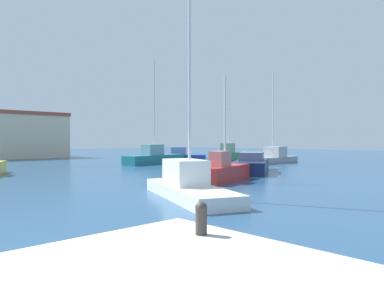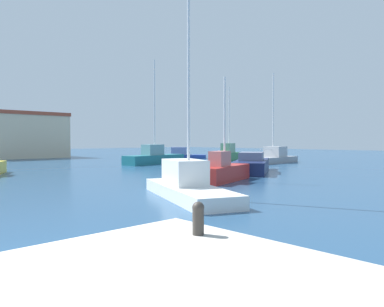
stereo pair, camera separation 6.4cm
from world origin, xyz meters
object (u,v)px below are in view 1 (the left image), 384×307
at_px(sailboat_white_distant_east, 188,184).
at_px(sailboat_green_inner_mooring, 228,154).
at_px(motorboat_blue_behind_lamppost, 181,155).
at_px(sailboat_grey_mid_harbor, 273,157).
at_px(mooring_bollard, 201,217).
at_px(sailboat_teal_far_left, 154,157).
at_px(motorboat_navy_far_right, 252,165).
at_px(sailboat_red_near_pier, 224,171).

distance_m(sailboat_white_distant_east, sailboat_green_inner_mooring, 31.25).
xyz_separation_m(motorboat_blue_behind_lamppost, sailboat_grey_mid_harbor, (0.28, -15.33, 0.10)).
bearing_deg(mooring_bollard, sailboat_grey_mid_harbor, 31.87).
relative_size(sailboat_teal_far_left, sailboat_grey_mid_harbor, 1.12).
bearing_deg(sailboat_green_inner_mooring, motorboat_navy_far_right, -133.31).
distance_m(motorboat_blue_behind_lamppost, sailboat_grey_mid_harbor, 15.34).
bearing_deg(sailboat_grey_mid_harbor, sailboat_white_distant_east, -154.06).
bearing_deg(sailboat_grey_mid_harbor, motorboat_navy_far_right, -153.71).
xyz_separation_m(mooring_bollard, motorboat_navy_far_right, (19.47, 13.59, -0.63)).
bearing_deg(mooring_bollard, motorboat_blue_behind_lamppost, 48.36).
relative_size(motorboat_blue_behind_lamppost, sailboat_green_inner_mooring, 0.70).
height_order(sailboat_white_distant_east, sailboat_grey_mid_harbor, sailboat_grey_mid_harbor).
relative_size(motorboat_navy_far_right, sailboat_green_inner_mooring, 0.88).
distance_m(mooring_bollard, motorboat_blue_behind_lamppost, 46.40).
bearing_deg(sailboat_white_distant_east, sailboat_grey_mid_harbor, 25.94).
relative_size(motorboat_blue_behind_lamppost, motorboat_navy_far_right, 0.79).
bearing_deg(sailboat_green_inner_mooring, sailboat_grey_mid_harbor, -93.53).
height_order(sailboat_red_near_pier, sailboat_grey_mid_harbor, sailboat_grey_mid_harbor).
bearing_deg(sailboat_green_inner_mooring, motorboat_blue_behind_lamppost, 94.93).
height_order(motorboat_navy_far_right, sailboat_green_inner_mooring, sailboat_green_inner_mooring).
distance_m(mooring_bollard, sailboat_red_near_pier, 16.68).
distance_m(motorboat_blue_behind_lamppost, sailboat_green_inner_mooring, 8.32).
distance_m(mooring_bollard, sailboat_teal_far_left, 33.91).
xyz_separation_m(sailboat_teal_far_left, motorboat_blue_behind_lamppost, (10.62, 7.44, -0.20)).
relative_size(sailboat_red_near_pier, motorboat_blue_behind_lamppost, 0.99).
bearing_deg(sailboat_grey_mid_harbor, sailboat_red_near_pier, -154.71).
bearing_deg(sailboat_teal_far_left, motorboat_blue_behind_lamppost, 35.00).
height_order(mooring_bollard, sailboat_grey_mid_harbor, sailboat_grey_mid_harbor).
height_order(motorboat_navy_far_right, sailboat_grey_mid_harbor, sailboat_grey_mid_harbor).
bearing_deg(sailboat_teal_far_left, mooring_bollard, -126.57).
height_order(mooring_bollard, sailboat_green_inner_mooring, sailboat_green_inner_mooring).
bearing_deg(motorboat_navy_far_right, sailboat_red_near_pier, -156.50).
bearing_deg(mooring_bollard, sailboat_green_inner_mooring, 39.92).
bearing_deg(motorboat_navy_far_right, sailboat_teal_far_left, 86.92).
xyz_separation_m(motorboat_blue_behind_lamppost, sailboat_green_inner_mooring, (0.71, -8.28, 0.31)).
distance_m(motorboat_navy_far_right, sailboat_green_inner_mooring, 17.60).
distance_m(sailboat_red_near_pier, sailboat_white_distant_east, 6.92).
bearing_deg(sailboat_grey_mid_harbor, sailboat_green_inner_mooring, 86.47).
bearing_deg(motorboat_navy_far_right, sailboat_green_inner_mooring, 46.69).
bearing_deg(sailboat_green_inner_mooring, mooring_bollard, -140.08).
height_order(sailboat_teal_far_left, sailboat_grey_mid_harbor, sailboat_teal_far_left).
relative_size(motorboat_blue_behind_lamppost, sailboat_grey_mid_harbor, 0.65).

